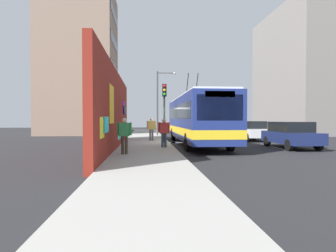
% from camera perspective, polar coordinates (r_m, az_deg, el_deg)
% --- Properties ---
extents(ground_plane, '(80.00, 80.00, 0.00)m').
position_cam_1_polar(ground_plane, '(19.51, 0.14, -3.69)').
color(ground_plane, '#232326').
extents(sidewalk_slab, '(48.00, 3.20, 0.15)m').
position_cam_1_polar(sidewalk_slab, '(19.44, -4.57, -3.49)').
color(sidewalk_slab, '#9E9B93').
rests_on(sidewalk_slab, ground_plane).
extents(graffiti_wall, '(15.38, 0.32, 4.41)m').
position_cam_1_polar(graffiti_wall, '(16.14, -10.78, 3.06)').
color(graffiti_wall, maroon).
rests_on(graffiti_wall, ground_plane).
extents(building_far_left, '(8.50, 7.93, 16.71)m').
position_cam_1_polar(building_far_left, '(34.73, -17.61, 12.33)').
color(building_far_left, gray).
rests_on(building_far_left, ground_plane).
extents(building_far_right, '(13.49, 6.15, 14.90)m').
position_cam_1_polar(building_far_right, '(37.95, 25.17, 9.93)').
color(building_far_right, gray).
rests_on(building_far_right, ground_plane).
extents(city_bus, '(12.07, 2.61, 5.05)m').
position_cam_1_polar(city_bus, '(18.89, 5.80, 1.66)').
color(city_bus, navy).
rests_on(city_bus, ground_plane).
extents(parked_car_navy, '(4.12, 1.90, 1.58)m').
position_cam_1_polar(parked_car_navy, '(18.06, 23.91, -1.57)').
color(parked_car_navy, navy).
rests_on(parked_car_navy, ground_plane).
extents(parked_car_white, '(4.10, 1.76, 1.58)m').
position_cam_1_polar(parked_car_white, '(23.58, 16.80, -0.85)').
color(parked_car_white, white).
rests_on(parked_car_white, ground_plane).
extents(parked_car_red, '(4.47, 1.93, 1.58)m').
position_cam_1_polar(parked_car_red, '(28.63, 12.85, -0.43)').
color(parked_car_red, '#B21E19').
rests_on(parked_car_red, ground_plane).
extents(pedestrian_near_wall, '(0.22, 0.66, 1.64)m').
position_cam_1_polar(pedestrian_near_wall, '(12.66, -8.97, -1.41)').
color(pedestrian_near_wall, '#3F3326').
rests_on(pedestrian_near_wall, sidewalk_slab).
extents(pedestrian_midblock, '(0.22, 0.67, 1.68)m').
position_cam_1_polar(pedestrian_midblock, '(20.54, -3.44, -0.26)').
color(pedestrian_midblock, '#595960').
rests_on(pedestrian_midblock, sidewalk_slab).
extents(pedestrian_at_curb, '(0.22, 0.66, 1.61)m').
position_cam_1_polar(pedestrian_at_curb, '(15.59, -0.83, -0.94)').
color(pedestrian_at_curb, '#2D3F59').
rests_on(pedestrian_at_curb, sidewalk_slab).
extents(traffic_light, '(0.49, 0.28, 3.99)m').
position_cam_1_polar(traffic_light, '(18.88, -0.77, 4.77)').
color(traffic_light, '#2D382D').
rests_on(traffic_light, sidewalk_slab).
extents(street_lamp, '(0.44, 1.94, 6.29)m').
position_cam_1_polar(street_lamp, '(27.37, -1.74, 5.73)').
color(street_lamp, '#4C4C51').
rests_on(street_lamp, sidewalk_slab).
extents(curbside_puddle, '(1.18, 1.18, 0.00)m').
position_cam_1_polar(curbside_puddle, '(20.62, 1.55, -3.41)').
color(curbside_puddle, black).
rests_on(curbside_puddle, ground_plane).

